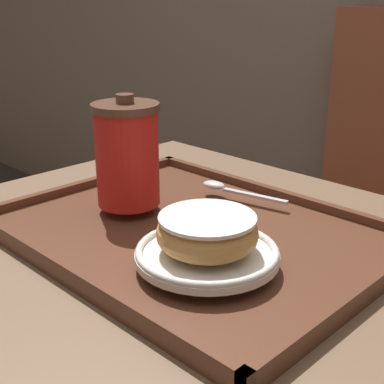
{
  "coord_description": "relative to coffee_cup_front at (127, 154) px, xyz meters",
  "views": [
    {
      "loc": [
        0.41,
        -0.44,
        1.03
      ],
      "look_at": [
        -0.03,
        0.01,
        0.8
      ],
      "focal_mm": 50.0,
      "sensor_mm": 36.0,
      "label": 1
    }
  ],
  "objects": [
    {
      "name": "cafe_table",
      "position": [
        0.14,
        0.01,
        -0.27
      ],
      "size": [
        0.82,
        0.66,
        0.73
      ],
      "color": "brown",
      "rests_on": "ground_plane"
    },
    {
      "name": "serving_tray",
      "position": [
        0.11,
        0.01,
        -0.09
      ],
      "size": [
        0.47,
        0.36,
        0.02
      ],
      "color": "#512D1E",
      "rests_on": "cafe_table"
    },
    {
      "name": "coffee_cup_front",
      "position": [
        0.0,
        0.0,
        0.0
      ],
      "size": [
        0.09,
        0.09,
        0.15
      ],
      "color": "red",
      "rests_on": "serving_tray"
    },
    {
      "name": "plate_with_chocolate_donut",
      "position": [
        0.19,
        -0.05,
        -0.06
      ],
      "size": [
        0.16,
        0.16,
        0.01
      ],
      "color": "white",
      "rests_on": "serving_tray"
    },
    {
      "name": "donut_chocolate_glazed",
      "position": [
        0.19,
        -0.05,
        -0.04
      ],
      "size": [
        0.11,
        0.11,
        0.04
      ],
      "color": "tan",
      "rests_on": "plate_with_chocolate_donut"
    },
    {
      "name": "spoon",
      "position": [
        0.06,
        0.13,
        -0.07
      ],
      "size": [
        0.14,
        0.04,
        0.01
      ],
      "rotation": [
        0.0,
        0.0,
        3.35
      ],
      "color": "silver",
      "rests_on": "serving_tray"
    }
  ]
}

